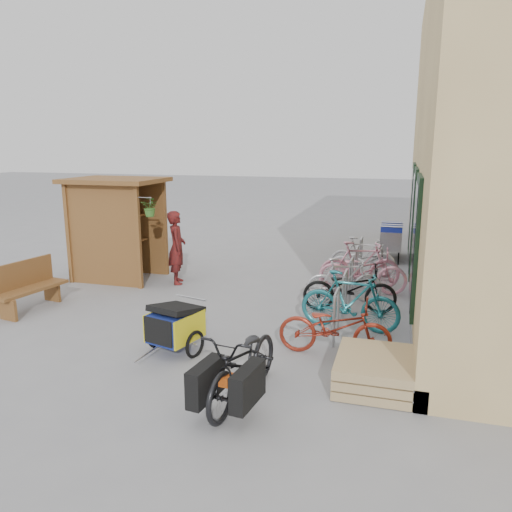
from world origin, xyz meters
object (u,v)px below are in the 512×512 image
(bike_3, at_px, (344,280))
(bike_4, at_px, (363,271))
(child_trailer, at_px, (175,324))
(bike_2, at_px, (350,289))
(pallet_stack, at_px, (374,371))
(bench, at_px, (27,286))
(bike_0, at_px, (335,327))
(bike_7, at_px, (363,257))
(kiosk, at_px, (114,214))
(bike_6, at_px, (363,262))
(shopping_carts, at_px, (391,237))
(cargo_bike, at_px, (243,365))
(person_kiosk, at_px, (177,247))
(bike_5, at_px, (360,265))
(bike_1, at_px, (350,301))

(bike_3, bearing_deg, bike_4, -37.60)
(child_trailer, distance_m, bike_4, 4.75)
(bike_2, xyz_separation_m, bike_3, (-0.17, 0.55, 0.00))
(pallet_stack, bearing_deg, bike_2, 102.32)
(bench, distance_m, bike_2, 6.25)
(bike_0, bearing_deg, bike_7, -1.95)
(kiosk, relative_size, child_trailer, 1.77)
(bike_6, bearing_deg, shopping_carts, -12.07)
(shopping_carts, height_order, bike_0, shopping_carts)
(cargo_bike, xyz_separation_m, person_kiosk, (-3.13, 4.78, 0.36))
(bench, height_order, bike_5, bike_5)
(pallet_stack, relative_size, bike_4, 0.64)
(bench, bearing_deg, bike_7, 45.34)
(bike_0, distance_m, bike_4, 3.46)
(kiosk, distance_m, bike_0, 6.49)
(bike_1, bearing_deg, bike_6, 6.88)
(bike_5, relative_size, bike_6, 1.13)
(bike_0, height_order, bike_5, bike_5)
(shopping_carts, bearing_deg, bike_5, -100.15)
(pallet_stack, xyz_separation_m, person_kiosk, (-4.69, 3.89, 0.64))
(bench, bearing_deg, cargo_bike, -14.31)
(cargo_bike, bearing_deg, bike_3, 87.91)
(bike_1, xyz_separation_m, bike_2, (-0.10, 0.95, -0.05))
(child_trailer, bearing_deg, cargo_bike, -23.30)
(pallet_stack, bearing_deg, bike_3, 103.02)
(kiosk, relative_size, bench, 1.58)
(bike_6, bearing_deg, person_kiosk, 112.12)
(shopping_carts, xyz_separation_m, bike_1, (-0.54, -5.93, -0.10))
(bike_4, xyz_separation_m, bike_7, (-0.12, 1.49, -0.01))
(bike_3, bearing_deg, bike_6, -23.32)
(cargo_bike, bearing_deg, bike_0, 69.79)
(child_trailer, distance_m, bike_6, 5.74)
(kiosk, distance_m, child_trailer, 4.96)
(shopping_carts, height_order, bike_1, shopping_carts)
(shopping_carts, height_order, bike_7, shopping_carts)
(kiosk, xyz_separation_m, bike_1, (5.74, -1.88, -1.03))
(child_trailer, distance_m, cargo_bike, 1.89)
(bike_0, xyz_separation_m, bike_6, (0.07, 4.63, -0.03))
(bench, relative_size, bike_4, 0.84)
(cargo_bike, distance_m, person_kiosk, 5.73)
(shopping_carts, xyz_separation_m, bike_6, (-0.58, -2.45, -0.20))
(child_trailer, bearing_deg, kiosk, 146.82)
(shopping_carts, relative_size, bike_2, 0.92)
(child_trailer, relative_size, bike_0, 0.82)
(bench, xyz_separation_m, child_trailer, (3.64, -1.03, -0.04))
(bike_3, xyz_separation_m, bike_6, (0.23, 1.96, -0.05))
(bike_5, bearing_deg, bike_3, 155.87)
(cargo_bike, bearing_deg, pallet_stack, 37.28)
(cargo_bike, bearing_deg, bike_5, 87.63)
(bench, relative_size, bike_7, 0.99)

